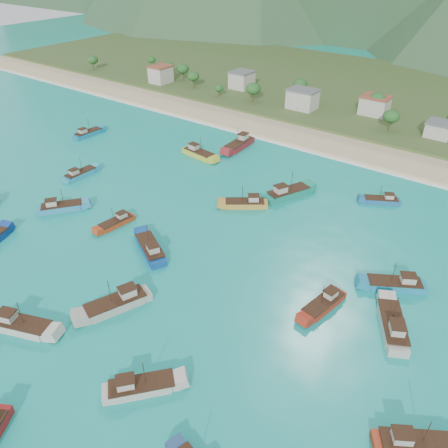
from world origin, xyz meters
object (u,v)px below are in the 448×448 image
Objects in this scene: boat_13 at (21,326)px; boat_18 at (151,249)px; boat_0 at (117,223)px; boat_30 at (392,326)px; boat_8 at (246,204)px; boat_21 at (61,208)px; boat_9 at (117,304)px; boat_2 at (88,134)px; boat_1 at (80,175)px; boat_3 at (199,154)px; boat_20 at (381,201)px; boat_27 at (324,305)px; boat_16 at (415,445)px; boat_4 at (239,145)px; boat_22 at (395,285)px; boat_23 at (288,194)px; boat_19 at (140,387)px.

boat_18 reaches higher than boat_13.
boat_30 reaches higher than boat_0.
boat_18 reaches higher than boat_8.
boat_9 is at bearing 15.28° from boat_21.
boat_2 is at bearing 171.06° from boat_21.
boat_8 is (44.67, 13.24, 0.09)m from boat_1.
boat_0 is 40.46m from boat_3.
boat_21 reaches higher than boat_20.
boat_3 is 64.10m from boat_9.
boat_27 is at bearing -169.19° from boat_0.
boat_8 is at bearing -3.82° from boat_2.
boat_30 reaches higher than boat_2.
boat_13 is 60.27m from boat_16.
boat_1 is 86.12m from boat_30.
boat_30 is (48.75, 35.78, 0.03)m from boat_13.
boat_27 is at bearing -122.05° from boat_9.
boat_4 reaches higher than boat_30.
boat_2 is 0.93× the size of boat_22.
boat_30 reaches higher than boat_21.
boat_20 is 42.72m from boat_30.
boat_23 is (72.33, 3.01, 0.24)m from boat_2.
boat_1 is at bearing 148.40° from boat_30.
boat_19 reaches higher than boat_2.
boat_21 is at bearing -51.74° from boat_1.
boat_13 reaches higher than boat_27.
boat_2 is at bearing -174.21° from boat_19.
boat_21 reaches higher than boat_16.
boat_9 reaches higher than boat_20.
boat_21 is 0.86× the size of boat_30.
boat_1 is 0.74× the size of boat_4.
boat_27 is (13.40, 30.60, -0.06)m from boat_19.
boat_0 is 0.89× the size of boat_21.
boat_16 is 25.82m from boat_27.
boat_22 is at bearing 145.88° from boat_4.
boat_0 is 1.02× the size of boat_20.
boat_13 is at bearing 126.58° from boat_20.
boat_23 reaches higher than boat_20.
boat_21 is at bearing 99.20° from boat_20.
boat_9 is at bearing -178.16° from boat_30.
boat_30 is (24.69, 32.42, 0.12)m from boat_19.
boat_3 is 67.76m from boat_27.
boat_2 is 1.14× the size of boat_20.
boat_2 is 124.64m from boat_16.
boat_30 is at bearing -160.35° from boat_27.
boat_13 is at bearing 22.86° from boat_3.
boat_2 is 47.26m from boat_21.
boat_9 is 1.24× the size of boat_19.
boat_13 reaches higher than boat_0.
boat_0 is at bearing 74.85° from boat_22.
boat_30 is at bearing 105.27° from boat_13.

